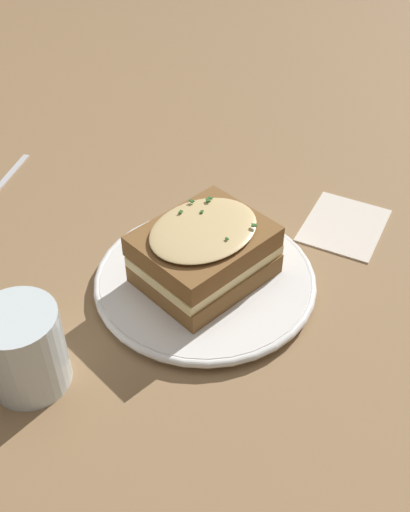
% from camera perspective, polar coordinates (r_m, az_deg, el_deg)
% --- Properties ---
extents(ground_plane, '(2.40, 2.40, 0.00)m').
position_cam_1_polar(ground_plane, '(0.70, -2.13, -2.77)').
color(ground_plane, olive).
extents(dinner_plate, '(0.25, 0.25, 0.02)m').
position_cam_1_polar(dinner_plate, '(0.69, 0.00, -2.31)').
color(dinner_plate, white).
rests_on(dinner_plate, ground_plane).
extents(sandwich, '(0.16, 0.14, 0.07)m').
position_cam_1_polar(sandwich, '(0.66, -0.06, 0.35)').
color(sandwich, brown).
rests_on(sandwich, dinner_plate).
extents(water_glass, '(0.08, 0.08, 0.09)m').
position_cam_1_polar(water_glass, '(0.60, -16.86, -8.48)').
color(water_glass, silver).
rests_on(water_glass, ground_plane).
extents(napkin, '(0.13, 0.11, 0.00)m').
position_cam_1_polar(napkin, '(0.80, 13.12, 2.92)').
color(napkin, silver).
rests_on(napkin, ground_plane).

